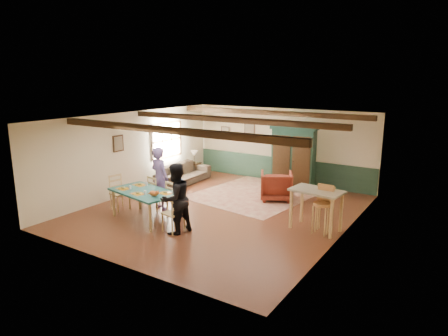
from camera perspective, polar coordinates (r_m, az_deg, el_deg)
The scene contains 35 objects.
floor at distance 11.66m, azimuth -0.42°, elevation -6.11°, with size 8.00×8.00×0.00m, color #502516.
wall_back at distance 14.74m, azimuth 8.13°, elevation 3.22°, with size 7.00×0.02×2.70m, color beige.
wall_left at distance 13.49m, azimuth -12.98°, elevation 2.12°, with size 0.02×8.00×2.70m, color beige.
wall_right at distance 9.87m, azimuth 16.84°, elevation -2.03°, with size 0.02×8.00×2.70m, color beige.
ceiling at distance 11.07m, azimuth -0.45°, elevation 7.21°, with size 7.00×8.00×0.02m, color white.
wainscot_back at distance 14.89m, azimuth 7.99°, elevation -0.20°, with size 6.95×0.03×0.90m, color #213D2E.
ceiling_beam_front at distance 9.26m, azimuth -8.30°, elevation 5.39°, with size 6.95×0.16×0.16m, color black.
ceiling_beam_mid at distance 11.42m, azimuth 0.66°, elevation 6.93°, with size 6.95×0.16×0.16m, color black.
ceiling_beam_back at distance 13.68m, azimuth 6.52°, elevation 7.85°, with size 6.95×0.16×0.16m, color black.
window_left at distance 14.65m, azimuth -8.19°, elevation 3.96°, with size 0.06×1.60×1.30m, color white, non-canonical shape.
picture_left_wall at distance 12.99m, azimuth -14.87°, elevation 3.41°, with size 0.04×0.42×0.52m, color gray, non-canonical shape.
picture_back_a at distance 15.22m, azimuth 3.67°, elevation 5.35°, with size 0.45×0.04×0.55m, color gray, non-canonical shape.
picture_back_b at distance 15.80m, azimuth 0.17°, elevation 5.10°, with size 0.38×0.04×0.48m, color gray, non-canonical shape.
dining_table at distance 11.05m, azimuth -11.28°, elevation -5.26°, with size 1.93×1.07×0.80m, color #1B5653, non-canonical shape.
dining_chair_far_left at distance 11.77m, azimuth -9.42°, elevation -3.50°, with size 0.45×0.47×1.02m, color tan, non-canonical shape.
dining_chair_far_right at distance 11.12m, azimuth -6.78°, elevation -4.39°, with size 0.45×0.47×1.02m, color tan, non-canonical shape.
dining_chair_end_left at distance 12.01m, azimuth -14.67°, elevation -3.42°, with size 0.45×0.47×1.02m, color tan, non-canonical shape.
dining_chair_end_right at distance 10.07m, azimuth -7.28°, elevation -6.27°, with size 0.45×0.47×1.02m, color tan, non-canonical shape.
person_man at distance 11.71m, azimuth -9.16°, elevation -1.47°, with size 0.67×0.44×1.85m, color #645089.
person_woman at distance 9.87m, azimuth -6.95°, elevation -4.37°, with size 0.86×0.67×1.77m, color black.
person_child at distance 11.17m, azimuth -6.44°, elevation -4.15°, with size 0.53×0.34×1.08m, color navy.
cat at distance 10.38m, azimuth -10.03°, elevation -3.52°, with size 0.39×0.15×0.19m, color orange, non-canonical shape.
place_setting_near_left at distance 11.25m, azimuth -14.22°, elevation -2.64°, with size 0.43×0.32×0.11m, color orange, non-canonical shape.
place_setting_near_center at distance 10.69m, azimuth -12.24°, elevation -3.37°, with size 0.43×0.32×0.11m, color orange, non-canonical shape.
place_setting_far_left at distance 11.53m, azimuth -11.97°, elevation -2.15°, with size 0.43×0.32×0.11m, color orange, non-canonical shape.
place_setting_far_right at distance 10.60m, azimuth -8.38°, elevation -3.33°, with size 0.43×0.32×0.11m, color orange, non-canonical shape.
area_rug at distance 13.32m, azimuth 4.52°, elevation -3.68°, with size 3.29×3.91×0.01m, color beige.
armoire at distance 13.73m, azimuth 9.90°, elevation 1.37°, with size 1.55×0.62×2.19m, color #122F24.
armchair at distance 12.67m, azimuth 7.47°, elevation -2.53°, with size 0.96×0.99×0.90m, color #521610.
sofa at distance 14.64m, azimuth -5.84°, elevation -0.79°, with size 2.36×0.92×0.69m, color #3A2F24.
end_table at distance 15.63m, azimuth -4.26°, elevation -0.19°, with size 0.43×0.43×0.53m, color black, non-canonical shape.
table_lamp at distance 15.52m, azimuth -4.29°, elevation 1.62°, with size 0.27×0.27×0.48m, color beige, non-canonical shape.
counter_table at distance 10.35m, azimuth 12.98°, elevation -5.86°, with size 1.26×0.74×1.05m, color beige, non-canonical shape.
bar_stool_left at distance 10.15m, azimuth 13.79°, elevation -5.82°, with size 0.43×0.47×1.21m, color tan, non-canonical shape.
bar_stool_right at distance 10.28m, azimuth 14.09°, elevation -5.79°, with size 0.40×0.45×1.14m, color tan, non-canonical shape.
Camera 1 is at (6.04, -9.22, 3.80)m, focal length 32.00 mm.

